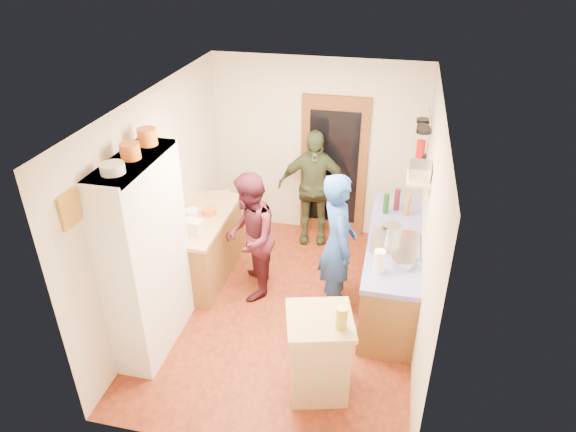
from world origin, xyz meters
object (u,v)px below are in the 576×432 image
(right_counter_base, at_px, (391,270))
(person_hob, at_px, (341,245))
(person_back, at_px, (314,188))
(person_left, at_px, (252,235))
(island_base, at_px, (318,356))
(hutch_body, at_px, (147,257))

(right_counter_base, bearing_deg, person_hob, -153.65)
(person_hob, xyz_separation_m, person_back, (-0.58, 1.46, -0.03))
(person_left, bearing_deg, island_base, 25.20)
(right_counter_base, xyz_separation_m, person_back, (-1.18, 1.16, 0.43))
(right_counter_base, distance_m, person_left, 1.75)
(right_counter_base, height_order, person_left, person_left)
(right_counter_base, bearing_deg, person_back, 135.48)
(hutch_body, relative_size, person_back, 1.29)
(person_hob, bearing_deg, person_back, 3.32)
(hutch_body, height_order, person_hob, hutch_body)
(person_hob, distance_m, person_back, 1.57)
(person_hob, height_order, person_back, person_hob)
(island_base, distance_m, person_back, 2.87)
(person_hob, height_order, person_left, person_hob)
(hutch_body, distance_m, island_base, 2.01)
(hutch_body, relative_size, island_base, 2.56)
(hutch_body, bearing_deg, person_hob, 27.83)
(island_base, xyz_separation_m, person_back, (-0.55, 2.78, 0.42))
(person_hob, xyz_separation_m, person_left, (-1.08, 0.08, -0.07))
(hutch_body, bearing_deg, island_base, -9.80)
(hutch_body, relative_size, right_counter_base, 1.00)
(island_base, height_order, person_left, person_left)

